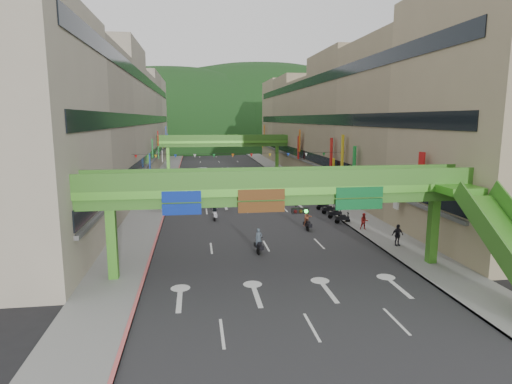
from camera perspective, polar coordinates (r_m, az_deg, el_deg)
The scene contains 23 objects.
ground at distance 24.42m, azimuth 6.15°, elevation -15.37°, with size 320.00×320.00×0.00m, color black.
road_slab at distance 72.36m, azimuth -3.55°, elevation 1.53°, with size 18.00×140.00×0.02m, color #28282B.
sidewalk_left at distance 72.34m, azimuth -12.27°, elevation 1.38°, with size 4.00×140.00×0.15m, color gray.
sidewalk_right at distance 74.02m, azimuth 4.97°, elevation 1.75°, with size 4.00×140.00×0.15m, color gray.
curb_left at distance 72.22m, azimuth -10.77°, elevation 1.43°, with size 0.20×140.00×0.18m, color #CC5959.
curb_right at distance 73.61m, azimuth 3.53°, elevation 1.74°, with size 0.20×140.00×0.18m, color gray.
building_row_left at distance 72.65m, azimuth -18.86°, elevation 8.55°, with size 12.80×95.00×19.00m.
building_row_right at distance 75.50m, azimuth 11.02°, elevation 8.91°, with size 12.80×95.00×19.00m.
overpass_near at distance 28.04m, azimuth 5.51°, elevation -0.85°, with size 28.00×12.27×7.10m.
overpass_far at distance 86.72m, azimuth -4.38°, elevation 6.47°, with size 28.00×2.20×7.10m.
hill_left at distance 181.94m, azimuth -11.08°, elevation 6.33°, with size 168.00×140.00×112.00m, color #1C4419.
hill_right at distance 203.97m, azimuth 0.58°, elevation 6.86°, with size 208.00×176.00×128.00m, color #1C4419.
bunting_string at distance 51.89m, azimuth -1.86°, elevation 4.91°, with size 26.00×0.36×0.47m.
scooter_rider_near at distance 33.51m, azimuth 0.37°, elevation -6.63°, with size 0.72×1.58×1.94m.
scooter_rider_mid at distance 40.39m, azimuth 6.90°, elevation -3.58°, with size 0.95×1.59×2.08m.
scooter_rider_left at distance 44.29m, azimuth -5.53°, elevation -2.58°, with size 0.92×1.60×1.86m.
scooter_rider_far at distance 73.48m, azimuth -3.78°, elevation 2.53°, with size 0.99×1.59×2.19m.
parked_scooter_row at distance 46.59m, azimuth 10.13°, elevation -2.56°, with size 1.60×7.15×1.08m.
car_silver at distance 78.33m, azimuth -7.10°, elevation 2.67°, with size 1.62×4.65×1.53m, color #9B9BA2.
car_yellow at distance 72.99m, azimuth -0.36°, elevation 2.14°, with size 1.57×3.89×1.33m, color yellow.
pedestrian_red at distance 41.07m, azimuth 14.22°, elevation -4.02°, with size 0.75×0.59×1.55m, color red.
pedestrian_dark at distance 36.70m, azimuth 18.33°, elevation -5.69°, with size 1.04×0.43×1.77m, color black.
pedestrian_blue at distance 60.33m, azimuth 6.82°, elevation 0.60°, with size 0.76×0.49×1.62m, color #364563.
Camera 1 is at (-5.57, -21.40, 10.35)m, focal length 30.00 mm.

